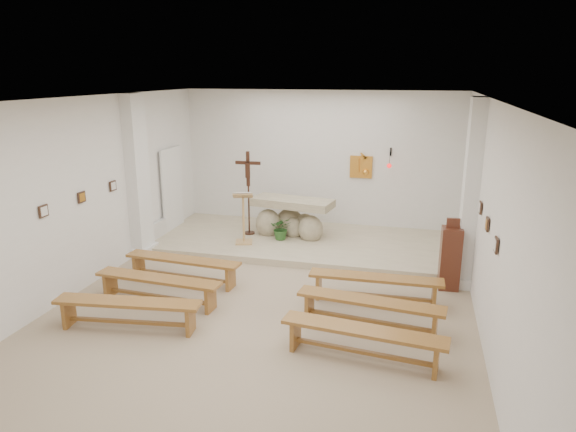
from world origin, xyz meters
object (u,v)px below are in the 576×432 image
(bench_left_second, at_px, (158,284))
(bench_right_second, at_px, (370,307))
(crucifix_stand, at_px, (248,187))
(bench_left_front, at_px, (183,264))
(bench_right_front, at_px, (375,283))
(bench_left_third, at_px, (128,308))
(lectern, at_px, (243,217))
(altar, at_px, (292,220))
(bench_right_third, at_px, (363,336))
(donation_pedestal, at_px, (450,258))

(bench_left_second, distance_m, bench_right_second, 3.65)
(crucifix_stand, xyz_separation_m, bench_left_front, (-0.39, -2.81, -0.94))
(bench_left_front, distance_m, bench_left_second, 0.97)
(bench_right_front, xyz_separation_m, bench_left_second, (-3.65, -0.97, 0.00))
(bench_left_third, bearing_deg, bench_left_second, 82.72)
(lectern, bearing_deg, bench_left_third, -114.01)
(altar, relative_size, bench_left_third, 0.85)
(bench_right_second, relative_size, bench_right_third, 1.00)
(lectern, bearing_deg, bench_left_front, -120.44)
(bench_right_third, bearing_deg, bench_left_third, -173.53)
(bench_right_front, height_order, bench_right_second, same)
(bench_right_front, bearing_deg, altar, 125.74)
(altar, xyz_separation_m, lectern, (-0.90, -0.87, 0.23))
(lectern, xyz_separation_m, crucifix_stand, (-0.11, 0.71, 0.55))
(altar, bearing_deg, bench_left_third, -96.56)
(bench_left_second, height_order, bench_right_third, same)
(crucifix_stand, relative_size, bench_right_front, 0.86)
(bench_right_front, bearing_deg, bench_left_third, -153.27)
(crucifix_stand, xyz_separation_m, bench_left_second, (-0.39, -3.79, -0.94))
(lectern, distance_m, crucifix_stand, 0.91)
(altar, bearing_deg, bench_right_third, -56.02)
(bench_left_second, relative_size, bench_right_second, 1.00)
(donation_pedestal, distance_m, bench_right_second, 2.33)
(lectern, relative_size, bench_right_third, 0.53)
(donation_pedestal, bearing_deg, bench_left_second, -161.62)
(donation_pedestal, relative_size, bench_left_second, 0.58)
(bench_left_second, distance_m, bench_right_third, 3.78)
(donation_pedestal, bearing_deg, bench_left_third, -152.51)
(donation_pedestal, relative_size, bench_right_front, 0.59)
(bench_left_front, xyz_separation_m, bench_right_front, (3.65, 0.00, 0.00))
(bench_left_front, bearing_deg, altar, 69.02)
(bench_left_third, bearing_deg, bench_left_front, 82.72)
(bench_right_third, bearing_deg, bench_left_second, 171.53)
(bench_left_front, xyz_separation_m, bench_right_third, (3.65, -1.95, 0.00))
(donation_pedestal, bearing_deg, bench_left_front, -172.03)
(bench_left_front, bearing_deg, crucifix_stand, 86.46)
(bench_left_front, relative_size, bench_left_second, 1.00)
(donation_pedestal, xyz_separation_m, bench_right_third, (-1.27, -2.92, -0.23))
(altar, height_order, bench_left_front, altar)
(bench_left_front, distance_m, bench_left_third, 1.95)
(altar, relative_size, lectern, 1.62)
(bench_left_second, xyz_separation_m, bench_right_second, (3.65, -0.00, 0.00))
(lectern, bearing_deg, altar, 26.86)
(donation_pedestal, xyz_separation_m, bench_right_second, (-1.27, -1.94, -0.23))
(bench_right_second, bearing_deg, bench_left_third, -158.36)
(crucifix_stand, bearing_deg, bench_right_third, -57.71)
(donation_pedestal, distance_m, bench_left_front, 5.02)
(lectern, bearing_deg, bench_right_front, -50.59)
(bench_left_second, bearing_deg, bench_right_second, 3.84)
(altar, xyz_separation_m, crucifix_stand, (-1.01, -0.15, 0.78))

